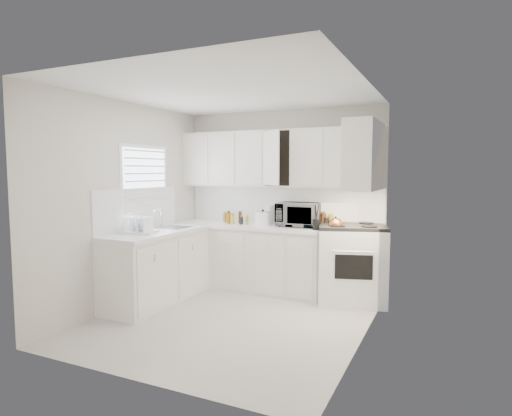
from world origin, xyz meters
The scene contains 36 objects.
floor centered at (0.00, 0.00, 0.00)m, with size 3.20×3.20×0.00m, color beige.
ceiling centered at (0.00, 0.00, 2.60)m, with size 3.20×3.20×0.00m, color white.
wall_back centered at (0.00, 1.60, 1.30)m, with size 3.00×3.00×0.00m, color silver.
wall_front centered at (0.00, -1.60, 1.30)m, with size 3.00×3.00×0.00m, color silver.
wall_left centered at (-1.50, 0.00, 1.30)m, with size 3.20×3.20×0.00m, color silver.
wall_right centered at (1.50, 0.00, 1.30)m, with size 3.20×3.20×0.00m, color silver.
window_blinds centered at (-1.48, 0.35, 1.55)m, with size 0.06×0.96×1.06m, color white, non-canonical shape.
lower_cabinets_back centered at (-0.39, 1.30, 0.45)m, with size 2.22×0.60×0.90m, color silver, non-canonical shape.
lower_cabinets_left centered at (-1.20, 0.20, 0.45)m, with size 0.60×1.60×0.90m, color silver, non-canonical shape.
countertop_back centered at (-0.39, 1.29, 0.93)m, with size 2.24×0.64×0.05m, color silver.
countertop_left centered at (-1.19, 0.20, 0.93)m, with size 0.64×1.62×0.05m, color silver.
backsplash_back centered at (0.00, 1.59, 1.23)m, with size 2.98×0.02×0.55m, color white.
backsplash_left centered at (-1.49, 0.20, 1.23)m, with size 0.02×1.60×0.55m, color white.
upper_cabinets_back centered at (0.00, 1.44, 1.50)m, with size 3.00×0.33×0.80m, color silver, non-canonical shape.
upper_cabinets_right centered at (1.33, 0.82, 1.50)m, with size 0.33×0.90×0.80m, color silver, non-canonical shape.
sink centered at (-1.19, 0.55, 1.07)m, with size 0.42×0.38×0.30m, color gray, non-canonical shape.
stove centered at (1.12, 1.27, 0.65)m, with size 0.85×0.70×1.31m, color white, non-canonical shape.
tea_kettle centered at (0.94, 1.11, 1.05)m, with size 0.23×0.20×0.21m, color #9C552A, non-canonical shape.
frying_pan centered at (1.30, 1.43, 0.97)m, with size 0.26×0.45×0.04m, color black, non-canonical shape.
microwave centered at (0.35, 1.39, 1.15)m, with size 0.60×0.33×0.40m, color gray.
rice_cooker centered at (-0.17, 1.30, 1.06)m, with size 0.23×0.23×0.23m, color white, non-canonical shape.
paper_towel centered at (-0.14, 1.49, 1.08)m, with size 0.12×0.12×0.27m, color white.
utensil_crock centered at (0.68, 1.13, 1.12)m, with size 0.11×0.11×0.34m, color black, non-canonical shape.
dish_rack centered at (-1.26, -0.08, 1.07)m, with size 0.42×0.32×0.23m, color white, non-canonical shape.
spice_left_0 centered at (-0.85, 1.42, 1.02)m, with size 0.06×0.06×0.13m, color olive.
spice_left_1 centered at (-0.78, 1.33, 1.02)m, with size 0.06×0.06×0.13m, color #2A7527.
spice_left_2 centered at (-0.70, 1.42, 1.02)m, with size 0.06×0.06×0.13m, color #B05117.
spice_left_3 centered at (-0.62, 1.33, 1.02)m, with size 0.06×0.06×0.13m, color gold.
spice_left_4 centered at (-0.55, 1.42, 1.02)m, with size 0.06×0.06×0.13m, color #522E17.
spice_left_5 centered at (-0.47, 1.33, 1.02)m, with size 0.06×0.06×0.13m, color black.
spice_left_6 centered at (-0.40, 1.42, 1.02)m, with size 0.06×0.06×0.13m, color olive.
sauce_right_0 centered at (0.58, 1.46, 1.05)m, with size 0.06×0.06×0.19m, color #B05117.
sauce_right_1 centered at (0.64, 1.40, 1.05)m, with size 0.06×0.06×0.19m, color gold.
sauce_right_2 centered at (0.69, 1.46, 1.05)m, with size 0.06×0.06×0.19m, color #522E17.
sauce_right_3 centered at (0.74, 1.40, 1.05)m, with size 0.06×0.06×0.19m, color black.
sauce_right_4 centered at (0.80, 1.46, 1.05)m, with size 0.06×0.06×0.19m, color olive.
Camera 1 is at (2.29, -4.25, 1.73)m, focal length 29.92 mm.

